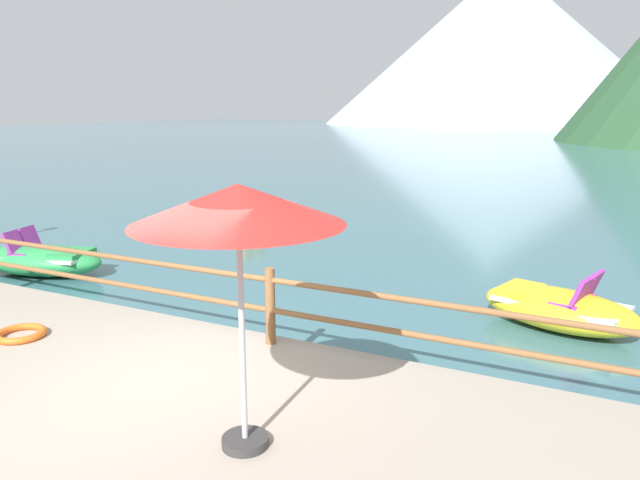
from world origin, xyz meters
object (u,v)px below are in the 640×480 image
Objects in this scene: pedal_boat_2 at (559,308)px; pedal_boat_1 at (41,259)px; pedal_boat_3 at (243,219)px; beach_umbrella at (238,208)px; life_ring at (21,334)px.

pedal_boat_1 is at bearing -171.45° from pedal_boat_2.
pedal_boat_1 is at bearing -99.00° from pedal_boat_3.
pedal_boat_3 is at bearing 123.67° from beach_umbrella.
beach_umbrella reaches higher than life_ring.
beach_umbrella is at bearing -56.33° from pedal_boat_3.
pedal_boat_1 reaches higher than pedal_boat_3.
pedal_boat_2 is at bearing -27.03° from pedal_boat_3.
pedal_boat_2 is (5.94, 4.46, -0.14)m from life_ring.
pedal_boat_2 is at bearing 8.55° from pedal_boat_1.
beach_umbrella is 11.73m from pedal_boat_3.
life_ring is 7.43m from pedal_boat_2.
beach_umbrella is at bearing -111.37° from pedal_boat_2.
pedal_boat_2 is 9.49m from pedal_boat_3.
pedal_boat_2 is at bearing 36.89° from life_ring.
pedal_boat_3 is (-2.51, 8.77, -0.20)m from life_ring.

